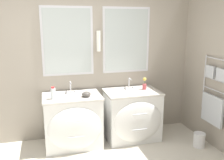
# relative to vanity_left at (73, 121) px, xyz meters

# --- Properties ---
(wall_back) EXTENTS (5.88, 0.15, 2.60)m
(wall_back) POSITION_rel_vanity_left_xyz_m (0.01, 0.41, 0.90)
(wall_back) COLOR #9E9384
(wall_back) RESTS_ON ground_plane
(wall_right) EXTENTS (0.13, 3.60, 2.60)m
(wall_right) POSITION_rel_vanity_left_xyz_m (2.16, -0.57, 0.87)
(wall_right) COLOR #9E9384
(wall_right) RESTS_ON ground_plane
(vanity_left) EXTENTS (0.89, 0.69, 0.82)m
(vanity_left) POSITION_rel_vanity_left_xyz_m (0.00, 0.00, 0.00)
(vanity_left) COLOR white
(vanity_left) RESTS_ON ground_plane
(vanity_right) EXTENTS (0.89, 0.69, 0.82)m
(vanity_right) POSITION_rel_vanity_left_xyz_m (0.99, 0.00, 0.00)
(vanity_right) COLOR white
(vanity_right) RESTS_ON ground_plane
(faucet_left) EXTENTS (0.17, 0.12, 0.19)m
(faucet_left) POSITION_rel_vanity_left_xyz_m (0.00, 0.19, 0.49)
(faucet_left) COLOR silver
(faucet_left) RESTS_ON vanity_left
(faucet_right) EXTENTS (0.17, 0.12, 0.19)m
(faucet_right) POSITION_rel_vanity_left_xyz_m (0.99, 0.19, 0.49)
(faucet_right) COLOR silver
(faucet_right) RESTS_ON vanity_right
(toiletry_bottle) EXTENTS (0.07, 0.07, 0.19)m
(toiletry_bottle) POSITION_rel_vanity_left_xyz_m (-0.28, -0.06, 0.49)
(toiletry_bottle) COLOR silver
(toiletry_bottle) RESTS_ON vanity_left
(amenity_bowl) EXTENTS (0.13, 0.13, 0.08)m
(amenity_bowl) POSITION_rel_vanity_left_xyz_m (0.21, -0.08, 0.44)
(amenity_bowl) COLOR #4C4742
(amenity_bowl) RESTS_ON vanity_left
(flower_vase) EXTENTS (0.07, 0.07, 0.20)m
(flower_vase) POSITION_rel_vanity_left_xyz_m (1.22, 0.09, 0.49)
(flower_vase) COLOR #CC4C51
(flower_vase) RESTS_ON vanity_right
(waste_bin) EXTENTS (0.18, 0.18, 0.23)m
(waste_bin) POSITION_rel_vanity_left_xyz_m (1.90, -0.55, -0.30)
(waste_bin) COLOR silver
(waste_bin) RESTS_ON ground_plane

